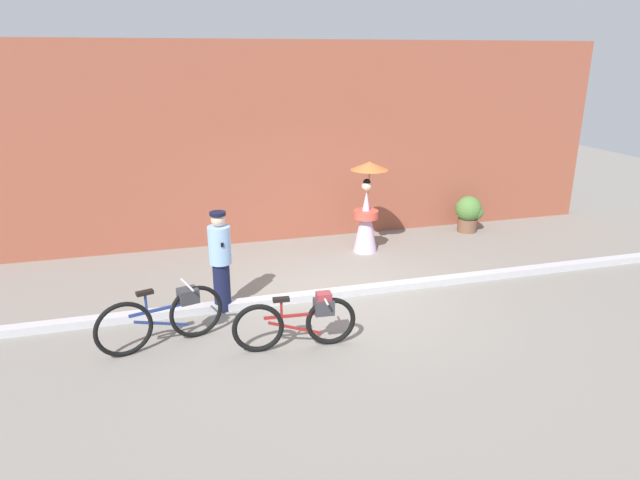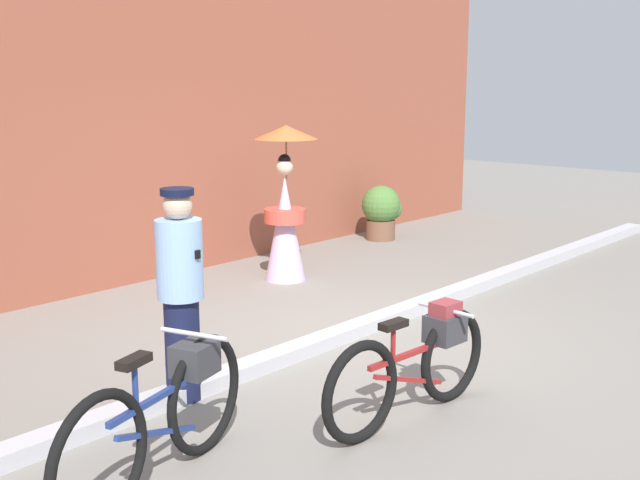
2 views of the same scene
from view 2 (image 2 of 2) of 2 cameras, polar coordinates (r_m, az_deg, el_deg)
ground_plane at (r=7.36m, az=2.11°, el=-7.06°), size 30.00×30.00×0.00m
building_wall at (r=9.47m, az=-13.73°, el=9.35°), size 14.00×0.40×4.08m
sidewalk_curb at (r=7.34m, az=2.12°, el=-6.61°), size 14.00×0.20×0.12m
bicycle_near_officer at (r=5.62m, az=6.94°, el=-8.76°), size 1.69×0.48×0.78m
bicycle_far_side at (r=4.80m, az=-11.32°, el=-12.23°), size 1.71×0.63×0.86m
person_officer at (r=5.84m, az=-10.03°, el=-3.57°), size 0.34×0.38×1.59m
person_with_parasol at (r=9.28m, az=-2.53°, el=2.48°), size 0.74×0.74×1.83m
potted_plant_by_door at (r=11.74m, az=4.50°, el=2.16°), size 0.59×0.57×0.81m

